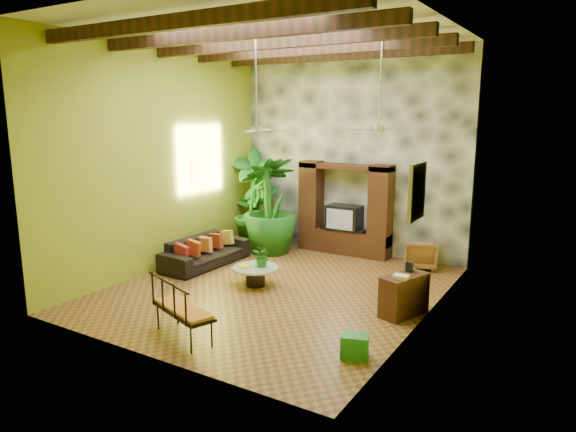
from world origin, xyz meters
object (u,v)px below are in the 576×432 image
Objects in this scene: ceiling_fan_back at (380,118)px; tall_plant_b at (252,211)px; sofa at (205,251)px; tall_plant_c at (270,205)px; side_console at (404,295)px; ceiling_fan_front at (256,118)px; coffee_table at (255,274)px; entertainment_center at (344,216)px; wicker_armchair at (421,254)px; green_bin at (355,346)px; iron_bench at (179,306)px; tall_plant_a at (256,196)px.

tall_plant_b is at bearing 164.46° from ceiling_fan_back.
ceiling_fan_back is 5.02m from sofa.
side_console is at bearing -27.70° from tall_plant_c.
ceiling_fan_front reaches higher than side_console.
coffee_table is 1.05× the size of side_console.
ceiling_fan_back is 0.76× the size of tall_plant_c.
side_console is (2.65, -3.18, -0.60)m from entertainment_center.
entertainment_center is at bearing 29.65° from tall_plant_c.
wicker_armchair is 0.37× the size of tall_plant_b.
tall_plant_c reaches higher than coffee_table.
sofa is at bearing -111.39° from tall_plant_c.
tall_plant_c is at bearing -150.35° from entertainment_center.
coffee_table is at bearing -98.38° from entertainment_center.
sofa is (-2.11, 0.89, -3.07)m from ceiling_fan_front.
ceiling_fan_front is at bearing 150.63° from green_bin.
entertainment_center is 4.18m from side_console.
wicker_armchair is 0.30× the size of tall_plant_c.
tall_plant_c is at bearing 118.75° from ceiling_fan_front.
tall_plant_b is (-2.24, -0.87, 0.03)m from entertainment_center.
sofa is at bearing 144.45° from iron_bench.
iron_bench is (-2.06, -5.72, 0.22)m from wicker_armchair.
sofa reaches higher than green_bin.
wicker_armchair is 2.99m from side_console.
tall_plant_b reaches higher than sofa.
tall_plant_b is at bearing -10.01° from wicker_armchair.
tall_plant_a is 6.01m from side_console.
wicker_armchair is at bearing 8.25° from tall_plant_b.
wicker_armchair reaches higher than coffee_table.
iron_bench is at bearing -111.79° from ceiling_fan_back.
iron_bench is (-0.01, -5.97, -0.42)m from entertainment_center.
coffee_table is 2.41× the size of green_bin.
entertainment_center reaches higher than wicker_armchair.
tall_plant_a reaches higher than green_bin.
tall_plant_a is at bearing 133.56° from iron_bench.
iron_bench is (0.47, -2.72, 0.29)m from coffee_table.
ceiling_fan_front is 4.53m from tall_plant_a.
sofa is at bearing 157.17° from ceiling_fan_front.
green_bin is at bearing -41.32° from tall_plant_b.
ceiling_fan_front reaches higher than coffee_table.
tall_plant_c reaches higher than sofa.
sofa is 5.46m from green_bin.
sofa is 0.93× the size of tall_plant_c.
sofa is 1.92m from coffee_table.
iron_bench is at bearing 51.93° from wicker_armchair.
wicker_armchair reaches higher than green_bin.
side_console is (0.60, -2.93, 0.03)m from wicker_armchair.
tall_plant_a is 7.11m from green_bin.
side_console is 2.30× the size of green_bin.
tall_plant_a is 1.87× the size of iron_bench.
green_bin is at bearing -29.37° from ceiling_fan_front.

